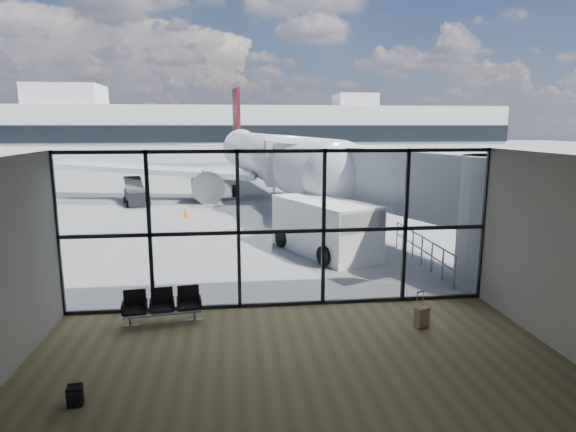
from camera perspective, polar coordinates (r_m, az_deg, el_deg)
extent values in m
plane|color=slate|center=(53.36, -5.24, 5.09)|extent=(220.00, 220.00, 0.00)
cube|color=brown|center=(10.52, 1.62, -18.42)|extent=(12.00, 8.00, 0.01)
cube|color=silver|center=(9.22, 1.77, 6.81)|extent=(12.00, 8.00, 0.02)
cube|color=beige|center=(6.00, 7.54, -17.98)|extent=(12.00, 0.02, 4.50)
cube|color=white|center=(13.48, -0.79, -1.64)|extent=(12.00, 0.04, 4.50)
cube|color=black|center=(14.10, -0.76, -10.37)|extent=(12.00, 0.12, 0.10)
cube|color=black|center=(13.49, -0.79, -1.85)|extent=(12.00, 0.12, 0.10)
cube|color=black|center=(13.18, -0.81, 7.70)|extent=(12.00, 0.12, 0.10)
cube|color=black|center=(14.19, -25.67, -2.08)|extent=(0.10, 0.12, 4.50)
cube|color=black|center=(13.59, -16.07, -1.95)|extent=(0.10, 0.12, 4.50)
cube|color=black|center=(13.41, -5.90, -1.76)|extent=(0.10, 0.12, 4.50)
cube|color=black|center=(13.65, 4.23, -1.51)|extent=(0.10, 0.12, 4.50)
cube|color=black|center=(14.29, 13.73, -1.23)|extent=(0.10, 0.12, 4.50)
cube|color=black|center=(15.29, 22.19, -0.96)|extent=(0.10, 0.12, 4.50)
cylinder|color=#95999A|center=(16.76, 24.12, -0.66)|extent=(2.80, 2.80, 4.20)
cube|color=#95999A|center=(22.01, 8.92, 5.00)|extent=(7.45, 14.81, 2.40)
cube|color=#95999A|center=(28.36, -0.10, 6.36)|extent=(2.60, 2.20, 2.60)
cylinder|color=gray|center=(28.52, -1.70, 2.13)|extent=(0.20, 0.20, 1.80)
cylinder|color=gray|center=(28.70, 1.49, 2.19)|extent=(0.20, 0.20, 1.80)
cylinder|color=black|center=(28.70, -0.10, 0.88)|extent=(1.80, 0.56, 0.56)
cylinder|color=gray|center=(16.20, 19.16, -6.34)|extent=(0.06, 0.06, 1.10)
cylinder|color=gray|center=(16.98, 17.85, -5.49)|extent=(0.06, 0.06, 1.10)
cylinder|color=gray|center=(17.77, 16.65, -4.71)|extent=(0.06, 0.06, 1.10)
cylinder|color=gray|center=(18.57, 15.56, -4.00)|extent=(0.06, 0.06, 1.10)
cylinder|color=gray|center=(19.37, 14.56, -3.34)|extent=(0.06, 0.06, 1.10)
cylinder|color=gray|center=(20.19, 13.65, -2.74)|extent=(0.06, 0.06, 1.10)
cylinder|color=gray|center=(21.01, 12.80, -2.18)|extent=(0.06, 0.06, 1.10)
cylinder|color=gray|center=(18.44, 15.64, -2.40)|extent=(0.06, 5.40, 0.06)
cylinder|color=gray|center=(18.55, 15.57, -3.85)|extent=(0.06, 5.40, 0.06)
cube|color=beige|center=(75.12, -5.75, 9.74)|extent=(80.00, 12.00, 8.00)
cube|color=black|center=(69.02, -5.66, 9.66)|extent=(80.00, 0.20, 2.40)
cube|color=beige|center=(78.85, -24.81, 12.88)|extent=(10.00, 8.00, 3.00)
cube|color=beige|center=(77.65, 7.95, 13.41)|extent=(6.00, 6.00, 2.00)
cylinder|color=#382619|center=(93.12, -30.79, 6.95)|extent=(0.50, 0.50, 3.06)
cylinder|color=#382619|center=(90.86, -27.32, 7.32)|extent=(0.50, 0.50, 3.42)
sphere|color=black|center=(90.79, -27.55, 9.95)|extent=(6.27, 6.27, 6.27)
cylinder|color=#382619|center=(88.96, -23.66, 7.33)|extent=(0.50, 0.50, 2.70)
sphere|color=black|center=(88.88, -23.82, 9.45)|extent=(4.95, 4.95, 4.95)
cylinder|color=#382619|center=(87.41, -19.87, 7.66)|extent=(0.50, 0.50, 3.06)
sphere|color=black|center=(87.34, -20.03, 10.11)|extent=(5.61, 5.61, 5.61)
cylinder|color=#382619|center=(86.25, -15.96, 7.97)|extent=(0.50, 0.50, 3.42)
sphere|color=black|center=(86.19, -16.10, 10.75)|extent=(6.27, 6.27, 6.27)
cube|color=gray|center=(13.32, -14.63, -11.25)|extent=(2.01, 0.34, 0.04)
cube|color=black|center=(13.29, -17.69, -10.66)|extent=(0.63, 0.60, 0.07)
cube|color=black|center=(13.45, -17.69, -9.31)|extent=(0.57, 0.14, 0.51)
cube|color=black|center=(13.25, -14.67, -10.54)|extent=(0.63, 0.60, 0.07)
cube|color=black|center=(13.41, -14.71, -9.20)|extent=(0.57, 0.14, 0.51)
cube|color=black|center=(13.26, -11.64, -10.40)|extent=(0.63, 0.60, 0.07)
cube|color=black|center=(13.42, -11.73, -9.06)|extent=(0.57, 0.14, 0.51)
cylinder|color=gray|center=(13.40, -18.22, -11.83)|extent=(0.06, 0.06, 0.23)
cylinder|color=gray|center=(13.37, -10.99, -11.53)|extent=(0.06, 0.06, 0.23)
cube|color=black|center=(10.28, -23.93, -18.97)|extent=(0.29, 0.20, 0.38)
cube|color=black|center=(10.19, -24.05, -19.25)|extent=(0.23, 0.07, 0.26)
cylinder|color=black|center=(10.27, -23.91, -17.81)|extent=(0.26, 0.09, 0.07)
cube|color=#896A4C|center=(13.07, 15.58, -11.49)|extent=(0.40, 0.32, 0.52)
cube|color=#896A4C|center=(12.99, 15.93, -11.64)|extent=(0.28, 0.14, 0.38)
cylinder|color=gray|center=(12.92, 15.07, -9.63)|extent=(0.02, 0.02, 0.43)
cylinder|color=gray|center=(13.04, 15.69, -9.46)|extent=(0.02, 0.02, 0.43)
cube|color=black|center=(12.91, 15.43, -8.67)|extent=(0.23, 0.11, 0.02)
cylinder|color=black|center=(13.17, 14.92, -12.46)|extent=(0.05, 0.06, 0.06)
cylinder|color=black|center=(13.29, 15.54, -12.27)|extent=(0.05, 0.06, 0.06)
cylinder|color=silver|center=(35.45, -2.05, 6.88)|extent=(7.27, 28.13, 3.44)
sphere|color=silver|center=(22.08, 5.92, 4.54)|extent=(3.44, 3.44, 3.44)
cone|color=silver|center=(51.43, -6.07, 8.30)|extent=(4.18, 6.01, 3.44)
cube|color=black|center=(22.56, 5.44, 5.87)|extent=(2.18, 1.39, 0.47)
cube|color=silver|center=(35.59, -14.97, 5.26)|extent=(14.30, 5.55, 1.10)
cylinder|color=black|center=(33.95, -9.70, 3.65)|extent=(2.37, 3.40, 1.95)
cube|color=silver|center=(50.60, -9.36, 8.29)|extent=(5.23, 2.03, 0.17)
cube|color=silver|center=(38.87, 9.16, 5.91)|extent=(13.94, 8.95, 1.10)
cylinder|color=black|center=(36.09, 5.83, 4.15)|extent=(2.37, 3.40, 1.95)
cube|color=silver|center=(51.50, -2.68, 8.46)|extent=(5.38, 3.32, 0.17)
cube|color=#560C17|center=(51.40, -6.14, 11.73)|extent=(0.77, 3.54, 5.58)
cylinder|color=gray|center=(24.13, 4.27, -0.05)|extent=(0.19, 0.19, 1.30)
cylinder|color=black|center=(24.19, 4.26, -0.81)|extent=(0.32, 0.68, 0.65)
cylinder|color=black|center=(35.67, -6.29, 3.01)|extent=(0.54, 0.94, 0.89)
cylinder|color=black|center=(36.78, 1.78, 3.30)|extent=(0.54, 0.94, 0.89)
cube|color=silver|center=(19.65, 4.33, -1.25)|extent=(3.95, 5.41, 2.16)
cube|color=black|center=(18.08, 7.64, -0.44)|extent=(2.39, 2.00, 0.75)
cylinder|color=black|center=(17.92, 4.38, -4.72)|extent=(0.55, 0.80, 0.75)
cylinder|color=black|center=(19.19, 9.71, -3.81)|extent=(0.55, 0.80, 0.75)
cylinder|color=black|center=(20.58, -0.73, -2.67)|extent=(0.55, 0.80, 0.75)
cylinder|color=black|center=(21.70, 4.24, -2.00)|extent=(0.55, 0.80, 0.75)
cube|color=black|center=(33.12, -17.50, 2.16)|extent=(2.07, 3.05, 0.93)
cube|color=black|center=(34.13, -17.78, 3.56)|extent=(1.75, 2.55, 0.96)
cylinder|color=black|center=(32.18, -18.43, 1.36)|extent=(0.31, 0.50, 0.47)
cylinder|color=black|center=(32.32, -16.14, 1.53)|extent=(0.31, 0.50, 0.47)
cylinder|color=black|center=(34.02, -18.74, 1.82)|extent=(0.31, 0.50, 0.47)
cylinder|color=black|center=(34.15, -16.57, 1.98)|extent=(0.31, 0.50, 0.47)
cube|color=gold|center=(29.28, -30.80, -0.06)|extent=(2.04, 2.99, 0.79)
cube|color=gray|center=(29.88, -30.66, 2.34)|extent=(1.75, 2.44, 1.46)
cylinder|color=black|center=(28.19, -29.67, -0.78)|extent=(0.27, 0.46, 0.43)
cylinder|color=black|center=(30.08, -28.87, -0.07)|extent=(0.27, 0.46, 0.43)
cube|color=orange|center=(28.19, -11.98, -0.02)|extent=(0.38, 0.38, 0.03)
cone|color=orange|center=(28.14, -12.00, 0.49)|extent=(0.36, 0.36, 0.54)
cube|color=#E05F0B|center=(28.18, 4.36, 0.18)|extent=(0.36, 0.36, 0.03)
cone|color=#E05F0B|center=(28.14, 4.37, 0.67)|extent=(0.34, 0.34, 0.51)
cube|color=#E3420B|center=(27.55, 6.75, -0.11)|extent=(0.36, 0.36, 0.03)
cone|color=#E3420B|center=(27.50, 6.76, 0.39)|extent=(0.34, 0.34, 0.52)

